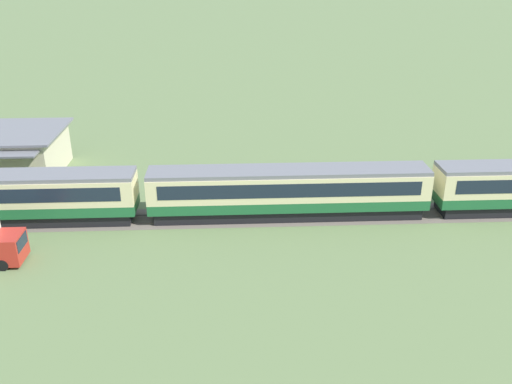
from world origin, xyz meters
TOP-DOWN VIEW (x-y plane):
  - ground_plane at (0.00, 0.00)m, footprint 600.00×600.00m
  - passenger_train at (-16.66, -0.05)m, footprint 110.92×2.90m
  - railway_track at (-20.62, -0.05)m, footprint 152.62×3.60m

SIDE VIEW (x-z plane):
  - ground_plane at x=0.00m, z-range 0.00..0.00m
  - railway_track at x=-20.62m, z-range -0.01..0.03m
  - passenger_train at x=-16.66m, z-range 0.22..4.18m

